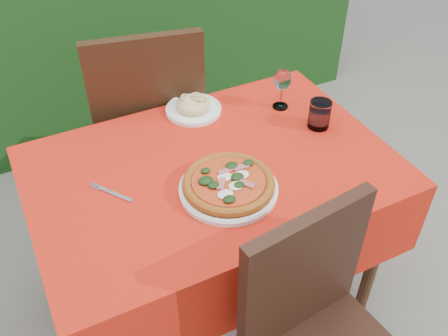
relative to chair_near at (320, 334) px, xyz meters
name	(u,v)px	position (x,y,z in m)	size (l,w,h in m)	color
ground	(215,293)	(-0.05, 0.62, -0.54)	(60.00, 60.00, 0.00)	#65615C
dining_table	(213,197)	(-0.05, 0.62, 0.05)	(1.26, 0.86, 0.75)	#452A16
chair_near	(320,334)	(0.00, 0.00, 0.00)	(0.48, 0.48, 0.95)	black
chair_far	(148,118)	(-0.09, 1.21, 0.05)	(0.55, 0.55, 1.04)	black
pizza_plate	(229,185)	(-0.06, 0.48, 0.23)	(0.37, 0.37, 0.06)	white
pasta_plate	(193,107)	(0.02, 0.96, 0.23)	(0.22, 0.22, 0.06)	white
water_glass	(319,116)	(0.41, 0.65, 0.25)	(0.08, 0.08, 0.11)	silver
wine_glass	(282,81)	(0.35, 0.83, 0.32)	(0.07, 0.07, 0.17)	silver
fork	(115,194)	(-0.40, 0.63, 0.21)	(0.02, 0.18, 0.00)	silver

